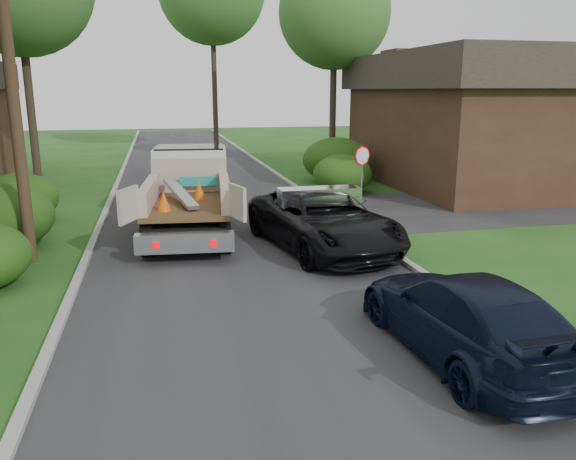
# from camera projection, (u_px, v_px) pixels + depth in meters

# --- Properties ---
(ground) EXTENTS (120.00, 120.00, 0.00)m
(ground) POSITION_uv_depth(u_px,v_px,m) (272.00, 314.00, 11.37)
(ground) COLOR #1D4D16
(ground) RESTS_ON ground
(road) EXTENTS (8.00, 90.00, 0.02)m
(road) POSITION_uv_depth(u_px,v_px,m) (219.00, 213.00, 20.83)
(road) COLOR #28282B
(road) RESTS_ON ground
(side_street) EXTENTS (16.00, 7.00, 0.02)m
(side_street) POSITION_uv_depth(u_px,v_px,m) (521.00, 204.00, 22.50)
(side_street) COLOR #28282B
(side_street) RESTS_ON ground
(curb_left) EXTENTS (0.20, 90.00, 0.12)m
(curb_left) POSITION_uv_depth(u_px,v_px,m) (103.00, 217.00, 19.92)
(curb_left) COLOR #9E9E99
(curb_left) RESTS_ON ground
(curb_right) EXTENTS (0.20, 90.00, 0.12)m
(curb_right) POSITION_uv_depth(u_px,v_px,m) (325.00, 207.00, 21.71)
(curb_right) COLOR #9E9E99
(curb_right) RESTS_ON ground
(stop_sign) EXTENTS (0.71, 0.32, 2.48)m
(stop_sign) POSITION_uv_depth(u_px,v_px,m) (362.00, 165.00, 20.59)
(stop_sign) COLOR slate
(stop_sign) RESTS_ON ground
(utility_pole) EXTENTS (2.42, 1.25, 10.00)m
(utility_pole) POSITION_uv_depth(u_px,v_px,m) (9.00, 59.00, 13.64)
(utility_pole) COLOR #382619
(utility_pole) RESTS_ON ground
(house_right) EXTENTS (9.72, 12.96, 6.20)m
(house_right) POSITION_uv_depth(u_px,v_px,m) (481.00, 118.00, 26.69)
(house_right) COLOR #3C2418
(house_right) RESTS_ON ground
(hedge_left_b) EXTENTS (2.86, 2.86, 1.87)m
(hedge_left_b) POSITION_uv_depth(u_px,v_px,m) (2.00, 217.00, 15.88)
(hedge_left_b) COLOR #1D4710
(hedge_left_b) RESTS_ON ground
(hedge_left_c) EXTENTS (2.60, 2.60, 1.70)m
(hedge_left_c) POSITION_uv_depth(u_px,v_px,m) (19.00, 198.00, 19.14)
(hedge_left_c) COLOR #1D4710
(hedge_left_c) RESTS_ON ground
(hedge_right_a) EXTENTS (2.60, 2.60, 1.70)m
(hedge_right_a) POSITION_uv_depth(u_px,v_px,m) (342.00, 174.00, 24.73)
(hedge_right_a) COLOR #1D4710
(hedge_right_a) RESTS_ON ground
(hedge_right_b) EXTENTS (3.38, 3.38, 2.21)m
(hedge_right_b) POSITION_uv_depth(u_px,v_px,m) (337.00, 160.00, 27.66)
(hedge_right_b) COLOR #1D4710
(hedge_right_b) RESTS_ON ground
(tree_right_far) EXTENTS (6.00, 6.00, 11.50)m
(tree_right_far) POSITION_uv_depth(u_px,v_px,m) (335.00, 12.00, 29.88)
(tree_right_far) COLOR #2D2119
(tree_right_far) RESTS_ON ground
(flatbed_truck) EXTENTS (3.42, 6.99, 2.56)m
(flatbed_truck) POSITION_uv_depth(u_px,v_px,m) (190.00, 186.00, 18.33)
(flatbed_truck) COLOR black
(flatbed_truck) RESTS_ON ground
(black_pickup) EXTENTS (3.74, 6.38, 1.67)m
(black_pickup) POSITION_uv_depth(u_px,v_px,m) (323.00, 220.00, 15.95)
(black_pickup) COLOR black
(black_pickup) RESTS_ON ground
(navy_suv) EXTENTS (2.23, 5.07, 1.45)m
(navy_suv) POSITION_uv_depth(u_px,v_px,m) (465.00, 316.00, 9.45)
(navy_suv) COLOR black
(navy_suv) RESTS_ON ground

